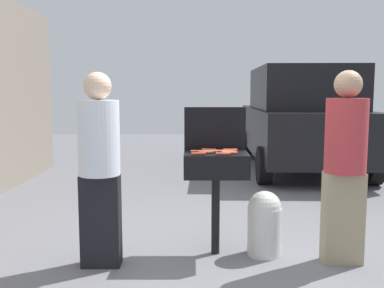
{
  "coord_description": "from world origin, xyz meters",
  "views": [
    {
      "loc": [
        -0.33,
        -3.96,
        1.54
      ],
      "look_at": [
        -0.35,
        0.58,
        1.0
      ],
      "focal_mm": 40.78,
      "sensor_mm": 36.0,
      "label": 1
    }
  ],
  "objects": [
    {
      "name": "ground_plane",
      "position": [
        0.0,
        0.0,
        0.0
      ],
      "size": [
        24.0,
        24.0,
        0.0
      ],
      "primitive_type": "plane",
      "color": "slate"
    },
    {
      "name": "bbq_grill",
      "position": [
        -0.1,
        0.08,
        0.83
      ],
      "size": [
        0.6,
        0.44,
        0.98
      ],
      "color": "black",
      "rests_on": "ground"
    },
    {
      "name": "grill_lid_open",
      "position": [
        -0.1,
        0.3,
        1.19
      ],
      "size": [
        0.6,
        0.05,
        0.42
      ],
      "primitive_type": "cube",
      "color": "black",
      "rests_on": "bbq_grill"
    },
    {
      "name": "hot_dog_0",
      "position": [
        -0.28,
        0.08,
        0.99
      ],
      "size": [
        0.13,
        0.03,
        0.03
      ],
      "primitive_type": "cylinder",
      "rotation": [
        0.0,
        1.57,
        -0.06
      ],
      "color": "#B74C33",
      "rests_on": "bbq_grill"
    },
    {
      "name": "hot_dog_1",
      "position": [
        -0.2,
        0.02,
        0.99
      ],
      "size": [
        0.13,
        0.03,
        0.03
      ],
      "primitive_type": "cylinder",
      "rotation": [
        0.0,
        1.57,
        -0.03
      ],
      "color": "#C6593D",
      "rests_on": "bbq_grill"
    },
    {
      "name": "hot_dog_2",
      "position": [
        0.01,
        0.0,
        0.99
      ],
      "size": [
        0.13,
        0.03,
        0.03
      ],
      "primitive_type": "cylinder",
      "rotation": [
        0.0,
        1.57,
        -0.02
      ],
      "color": "#C6593D",
      "rests_on": "bbq_grill"
    },
    {
      "name": "hot_dog_3",
      "position": [
        -0.05,
        0.11,
        0.99
      ],
      "size": [
        0.13,
        0.04,
        0.03
      ],
      "primitive_type": "cylinder",
      "rotation": [
        0.0,
        1.57,
        0.08
      ],
      "color": "#B74C33",
      "rests_on": "bbq_grill"
    },
    {
      "name": "hot_dog_4",
      "position": [
        0.04,
        0.14,
        0.99
      ],
      "size": [
        0.13,
        0.03,
        0.03
      ],
      "primitive_type": "cylinder",
      "rotation": [
        0.0,
        1.57,
        0.01
      ],
      "color": "#AD4228",
      "rests_on": "bbq_grill"
    },
    {
      "name": "hot_dog_5",
      "position": [
        0.02,
        -0.03,
        0.99
      ],
      "size": [
        0.13,
        0.04,
        0.03
      ],
      "primitive_type": "cylinder",
      "rotation": [
        0.0,
        1.57,
        0.11
      ],
      "color": "#B74C33",
      "rests_on": "bbq_grill"
    },
    {
      "name": "hot_dog_6",
      "position": [
        -0.05,
        -0.08,
        0.99
      ],
      "size": [
        0.13,
        0.03,
        0.03
      ],
      "primitive_type": "cylinder",
      "rotation": [
        0.0,
        1.57,
        -0.03
      ],
      "color": "#B74C33",
      "rests_on": "bbq_grill"
    },
    {
      "name": "hot_dog_7",
      "position": [
        -0.15,
        0.08,
        0.99
      ],
      "size": [
        0.13,
        0.04,
        0.03
      ],
      "primitive_type": "cylinder",
      "rotation": [
        0.0,
        1.57,
        0.08
      ],
      "color": "#C6593D",
      "rests_on": "bbq_grill"
    },
    {
      "name": "hot_dog_8",
      "position": [
        -0.17,
        0.2,
        0.99
      ],
      "size": [
        0.13,
        0.04,
        0.03
      ],
      "primitive_type": "cylinder",
      "rotation": [
        0.0,
        1.57,
        -0.11
      ],
      "color": "#AD4228",
      "rests_on": "bbq_grill"
    },
    {
      "name": "hot_dog_9",
      "position": [
        -0.01,
        0.07,
        0.99
      ],
      "size": [
        0.13,
        0.03,
        0.03
      ],
      "primitive_type": "cylinder",
      "rotation": [
        0.0,
        1.57,
        -0.07
      ],
      "color": "#C6593D",
      "rests_on": "bbq_grill"
    },
    {
      "name": "hot_dog_10",
      "position": [
        0.04,
        0.21,
        0.99
      ],
      "size": [
        0.13,
        0.03,
        0.03
      ],
      "primitive_type": "cylinder",
      "rotation": [
        0.0,
        1.57,
        -0.0
      ],
      "color": "#AD4228",
      "rests_on": "bbq_grill"
    },
    {
      "name": "hot_dog_11",
      "position": [
        0.02,
        0.04,
        0.99
      ],
      "size": [
        0.13,
        0.03,
        0.03
      ],
      "primitive_type": "cylinder",
      "rotation": [
        0.0,
        1.57,
        -0.06
      ],
      "color": "#B74C33",
      "rests_on": "bbq_grill"
    },
    {
      "name": "hot_dog_12",
      "position": [
        -0.27,
        -0.08,
        0.99
      ],
      "size": [
        0.13,
        0.04,
        0.03
      ],
      "primitive_type": "cylinder",
      "rotation": [
        0.0,
        1.57,
        0.08
      ],
      "color": "#AD4228",
      "rests_on": "bbq_grill"
    },
    {
      "name": "hot_dog_13",
      "position": [
        -0.16,
        0.17,
        0.99
      ],
      "size": [
        0.13,
        0.04,
        0.03
      ],
      "primitive_type": "cylinder",
      "rotation": [
        0.0,
        1.57,
        -0.11
      ],
      "color": "#C6593D",
      "rests_on": "bbq_grill"
    },
    {
      "name": "propane_tank",
      "position": [
        0.36,
        0.04,
        0.32
      ],
      "size": [
        0.32,
        0.32,
        0.62
      ],
      "color": "silver",
      "rests_on": "ground"
    },
    {
      "name": "person_left",
      "position": [
        -1.14,
        -0.21,
        0.93
      ],
      "size": [
        0.36,
        0.36,
        1.71
      ],
      "rotation": [
        0.0,
        0.0,
        -0.1
      ],
      "color": "black",
      "rests_on": "ground"
    },
    {
      "name": "person_right",
      "position": [
        1.03,
        -0.14,
        0.94
      ],
      "size": [
        0.36,
        0.36,
        1.73
      ],
      "rotation": [
        0.0,
        0.0,
        3.25
      ],
      "color": "gray",
      "rests_on": "ground"
    },
    {
      "name": "parked_minivan",
      "position": [
        1.83,
        4.72,
        1.03
      ],
      "size": [
        2.13,
        4.45,
        2.02
      ],
      "rotation": [
        0.0,
        0.0,
        3.11
      ],
      "color": "black",
      "rests_on": "ground"
    }
  ]
}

